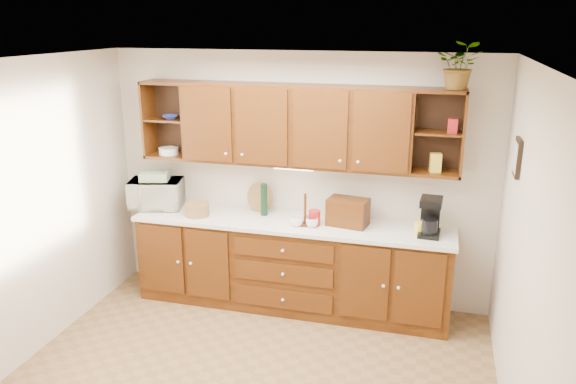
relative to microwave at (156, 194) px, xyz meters
The scene contains 25 objects.
ceiling 2.61m from the microwave, 44.50° to the right, with size 4.00×4.00×0.00m, color white.
back_wall 1.56m from the microwave, ahead, with size 4.00×4.00×0.00m, color beige.
left_wall 1.58m from the microwave, 107.82° to the right, with size 3.50×3.50×0.00m, color beige.
right_wall 3.83m from the microwave, 22.99° to the right, with size 3.50×3.50×0.00m, color beige.
base_cabinets 1.65m from the microwave, ahead, with size 3.20×0.60×0.90m, color #321405.
countertop 1.53m from the microwave, ahead, with size 3.24×0.64×0.04m, color silver.
upper_cabinets 1.73m from the microwave, ahead, with size 3.20×0.33×0.80m.
undercabinet_light 1.57m from the microwave, ahead, with size 0.40×0.05×0.03m, color white.
framed_picture 3.63m from the microwave, ahead, with size 0.03×0.24×0.30m, color black.
wicker_basket 0.56m from the microwave, 15.01° to the right, with size 0.24×0.24×0.13m, color olive.
microwave is the anchor object (origin of this frame).
towel_stack 0.20m from the microwave, ahead, with size 0.29×0.22×0.09m, color #D2D062.
wine_bottle 1.20m from the microwave, ahead, with size 0.07×0.07×0.34m, color black.
woven_tray 1.14m from the microwave, ahead, with size 0.31×0.31×0.02m, color olive.
bread_box 2.09m from the microwave, ahead, with size 0.39×0.24×0.27m, color #321405.
mug_tree 1.69m from the microwave, ahead, with size 0.31×0.30×0.33m.
canister_red 1.77m from the microwave, ahead, with size 0.12×0.12×0.15m, color #A91819.
canister_white 2.21m from the microwave, ahead, with size 0.08×0.08×0.20m, color white.
canister_yellow 2.78m from the microwave, ahead, with size 0.09×0.09×0.12m, color yellow.
coffee_maker 2.88m from the microwave, ahead, with size 0.21×0.27×0.37m.
bowl_stack 0.85m from the microwave, 21.53° to the left, with size 0.17×0.17×0.04m, color navy.
plate_stack 0.49m from the microwave, 28.50° to the left, with size 0.20×0.20×0.07m, color white.
pantry_box_yellow 2.93m from the microwave, ahead, with size 0.10×0.08×0.18m, color yellow.
pantry_box_red 3.13m from the microwave, ahead, with size 0.09×0.08×0.13m, color #A91819.
potted_plant 3.34m from the microwave, ahead, with size 0.38×0.33×0.42m, color #999999.
Camera 1 is at (1.36, -3.70, 2.88)m, focal length 35.00 mm.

